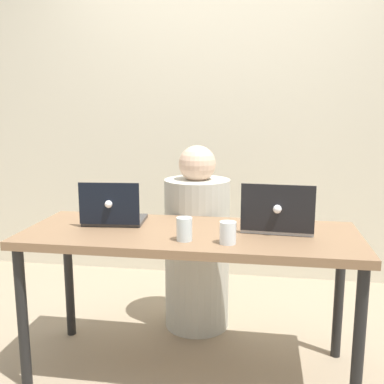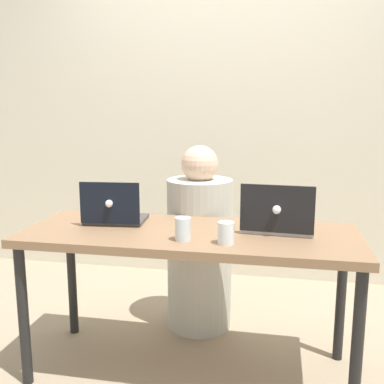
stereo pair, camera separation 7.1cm
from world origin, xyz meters
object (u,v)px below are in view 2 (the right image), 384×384
Objects in this scene: laptop_back_right at (278,221)px; water_glass_right at (226,234)px; laptop_back_left at (114,214)px; water_glass_center at (184,231)px; person_at_center at (199,248)px.

laptop_back_right is 3.60× the size of water_glass_right.
laptop_back_left is 3.26× the size of water_glass_right.
water_glass_right is at bearing 51.52° from laptop_back_right.
water_glass_right is 0.93× the size of water_glass_center.
water_glass_center is (-0.19, 0.01, 0.00)m from water_glass_right.
laptop_back_right is at bearing 148.77° from person_at_center.
water_glass_right is at bearing 121.14° from person_at_center.
water_glass_right is (0.23, -0.66, 0.28)m from person_at_center.
laptop_back_right is at bearing 28.91° from water_glass_center.
laptop_back_right is 3.34× the size of water_glass_center.
water_glass_right is at bearing -4.46° from water_glass_center.
laptop_back_right is 0.32m from water_glass_right.
laptop_back_left is 0.47m from water_glass_center.
laptop_back_left is at bearing 3.34° from laptop_back_right.
person_at_center is at bearing 93.78° from water_glass_center.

